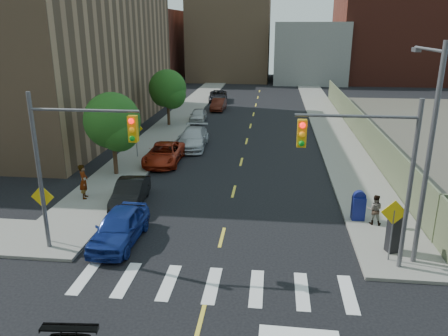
% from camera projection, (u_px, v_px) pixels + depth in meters
% --- Properties ---
extents(sidewalk_nw, '(3.50, 73.00, 0.15)m').
position_uv_depth(sidewalk_nw, '(191.00, 107.00, 52.96)').
color(sidewalk_nw, gray).
rests_on(sidewalk_nw, ground).
extents(sidewalk_ne, '(3.50, 73.00, 0.15)m').
position_uv_depth(sidewalk_ne, '(321.00, 109.00, 51.29)').
color(sidewalk_ne, gray).
rests_on(sidewalk_ne, ground).
extents(fence_north, '(0.12, 44.00, 2.50)m').
position_uv_depth(fence_north, '(358.00, 125.00, 37.98)').
color(fence_north, '#666E4D').
rests_on(fence_north, ground).
extents(building_nw, '(22.00, 30.00, 16.00)m').
position_uv_depth(building_nw, '(18.00, 42.00, 41.17)').
color(building_nw, '#8C6B4C').
rests_on(building_nw, ground).
extents(bg_bldg_west, '(14.00, 18.00, 12.00)m').
position_uv_depth(bg_bldg_west, '(142.00, 45.00, 79.56)').
color(bg_bldg_west, '#592319').
rests_on(bg_bldg_west, ground).
extents(bg_bldg_midwest, '(14.00, 16.00, 15.00)m').
position_uv_depth(bg_bldg_midwest, '(231.00, 37.00, 79.25)').
color(bg_bldg_midwest, '#8C6B4C').
rests_on(bg_bldg_midwest, ground).
extents(bg_bldg_center, '(12.00, 16.00, 10.00)m').
position_uv_depth(bg_bldg_center, '(309.00, 52.00, 76.64)').
color(bg_bldg_center, gray).
rests_on(bg_bldg_center, ground).
extents(bg_bldg_east, '(18.00, 18.00, 16.00)m').
position_uv_depth(bg_bldg_east, '(390.00, 34.00, 76.08)').
color(bg_bldg_east, '#592319').
rests_on(bg_bldg_east, ground).
extents(signal_nw, '(4.59, 0.30, 7.00)m').
position_uv_depth(signal_nw, '(71.00, 153.00, 17.87)').
color(signal_nw, '#59595E').
rests_on(signal_nw, ground).
extents(signal_ne, '(4.59, 0.30, 7.00)m').
position_uv_depth(signal_ne, '(372.00, 163.00, 16.58)').
color(signal_ne, '#59595E').
rests_on(signal_ne, ground).
extents(streetlight_ne, '(0.25, 3.70, 9.00)m').
position_uv_depth(streetlight_ne, '(427.00, 141.00, 16.98)').
color(streetlight_ne, '#59595E').
rests_on(streetlight_ne, ground).
extents(warn_sign_nw, '(1.06, 0.06, 2.83)m').
position_uv_depth(warn_sign_nw, '(43.00, 203.00, 19.33)').
color(warn_sign_nw, '#59595E').
rests_on(warn_sign_nw, ground).
extents(warn_sign_ne, '(1.06, 0.06, 2.83)m').
position_uv_depth(warn_sign_ne, '(393.00, 219.00, 17.71)').
color(warn_sign_ne, '#59595E').
rests_on(warn_sign_ne, ground).
extents(warn_sign_midwest, '(1.06, 0.06, 2.83)m').
position_uv_depth(warn_sign_midwest, '(136.00, 132.00, 32.07)').
color(warn_sign_midwest, '#59595E').
rests_on(warn_sign_midwest, ground).
extents(tree_west_near, '(3.66, 3.64, 5.52)m').
position_uv_depth(tree_west_near, '(113.00, 124.00, 27.90)').
color(tree_west_near, '#332114').
rests_on(tree_west_near, ground).
extents(tree_west_far, '(3.66, 3.64, 5.52)m').
position_uv_depth(tree_west_far, '(168.00, 91.00, 42.06)').
color(tree_west_far, '#332114').
rests_on(tree_west_far, ground).
extents(parked_car_blue, '(1.89, 4.53, 1.53)m').
position_uv_depth(parked_car_blue, '(119.00, 227.00, 19.84)').
color(parked_car_blue, navy).
rests_on(parked_car_blue, ground).
extents(parked_car_black, '(1.81, 4.32, 1.39)m').
position_uv_depth(parked_car_black, '(130.00, 193.00, 24.09)').
color(parked_car_black, black).
rests_on(parked_car_black, ground).
extents(parked_car_red, '(2.44, 5.16, 1.42)m').
position_uv_depth(parked_car_red, '(164.00, 154.00, 31.35)').
color(parked_car_red, '#9C240F').
rests_on(parked_car_red, ground).
extents(parked_car_silver, '(2.36, 5.46, 1.57)m').
position_uv_depth(parked_car_silver, '(193.00, 138.00, 35.29)').
color(parked_car_silver, '#B7BABF').
rests_on(parked_car_silver, ground).
extents(parked_car_white, '(1.69, 3.90, 1.31)m').
position_uv_depth(parked_car_white, '(198.00, 115.00, 44.96)').
color(parked_car_white, '#B4B4B4').
rests_on(parked_car_white, ground).
extents(parked_car_maroon, '(1.58, 4.19, 1.37)m').
position_uv_depth(parked_car_maroon, '(219.00, 104.00, 50.95)').
color(parked_car_maroon, '#43160D').
rests_on(parked_car_maroon, ground).
extents(parked_car_grey, '(2.79, 5.21, 1.39)m').
position_uv_depth(parked_car_grey, '(218.00, 96.00, 57.01)').
color(parked_car_grey, black).
rests_on(parked_car_grey, ground).
extents(mailbox, '(0.65, 0.51, 1.53)m').
position_uv_depth(mailbox, '(359.00, 206.00, 21.86)').
color(mailbox, navy).
rests_on(mailbox, sidewalk_ne).
extents(payphone, '(0.68, 0.62, 1.85)m').
position_uv_depth(payphone, '(395.00, 232.00, 18.69)').
color(payphone, black).
rests_on(payphone, sidewalk_ne).
extents(pedestrian_west, '(0.64, 0.82, 1.98)m').
position_uv_depth(pedestrian_west, '(84.00, 181.00, 24.52)').
color(pedestrian_west, gray).
rests_on(pedestrian_west, sidewalk_nw).
extents(pedestrian_east, '(0.83, 0.70, 1.52)m').
position_uv_depth(pedestrian_east, '(375.00, 210.00, 21.35)').
color(pedestrian_east, gray).
rests_on(pedestrian_east, sidewalk_ne).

